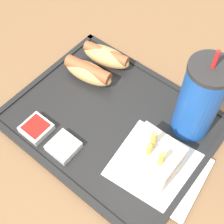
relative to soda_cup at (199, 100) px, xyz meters
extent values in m
plane|color=#383333|center=(-0.12, -0.05, -0.82)|extent=(8.00, 8.00, 0.00)
cube|color=brown|center=(-0.12, -0.05, -0.46)|extent=(1.36, 0.99, 0.72)
cube|color=black|center=(-0.13, -0.09, -0.09)|extent=(0.40, 0.32, 0.01)
cube|color=black|center=(-0.13, -0.24, -0.09)|extent=(0.40, 0.01, 0.00)
cube|color=black|center=(-0.13, 0.07, -0.09)|extent=(0.40, 0.01, 0.00)
cube|color=black|center=(-0.32, -0.09, -0.09)|extent=(0.01, 0.32, 0.00)
cube|color=black|center=(0.06, -0.09, -0.09)|extent=(0.01, 0.32, 0.00)
cube|color=white|center=(0.00, -0.11, -0.09)|extent=(0.18, 0.16, 0.00)
cylinder|color=#194CA5|center=(0.00, 0.00, 0.00)|extent=(0.08, 0.08, 0.17)
cylinder|color=#262626|center=(0.00, 0.00, 0.08)|extent=(0.08, 0.08, 0.01)
cylinder|color=red|center=(0.00, 0.00, 0.11)|extent=(0.01, 0.01, 0.03)
ellipsoid|color=tan|center=(-0.24, 0.03, -0.07)|extent=(0.12, 0.07, 0.04)
cylinder|color=#9E512D|center=(-0.24, 0.03, -0.06)|extent=(0.11, 0.04, 0.02)
ellipsoid|color=tan|center=(-0.24, -0.04, -0.07)|extent=(0.12, 0.06, 0.04)
cylinder|color=#9E512D|center=(-0.24, -0.04, -0.06)|extent=(0.11, 0.04, 0.03)
cube|color=silver|center=(-0.01, -0.12, -0.05)|extent=(0.09, 0.07, 0.07)
cylinder|color=#E5C14C|center=(-0.02, -0.11, -0.03)|extent=(0.02, 0.02, 0.06)
cylinder|color=#E5C14C|center=(0.01, -0.14, -0.02)|extent=(0.01, 0.01, 0.08)
cylinder|color=#E5C14C|center=(-0.01, -0.14, -0.02)|extent=(0.01, 0.01, 0.06)
cylinder|color=#E5C14C|center=(-0.02, -0.12, -0.01)|extent=(0.01, 0.01, 0.08)
cube|color=silver|center=(-0.16, -0.20, -0.08)|extent=(0.05, 0.05, 0.02)
cube|color=white|center=(-0.16, -0.20, -0.07)|extent=(0.04, 0.04, 0.00)
cube|color=silver|center=(-0.23, -0.20, -0.08)|extent=(0.05, 0.05, 0.02)
cube|color=#B21914|center=(-0.23, -0.20, -0.07)|extent=(0.04, 0.04, 0.00)
camera|label=1|loc=(0.08, -0.35, 0.45)|focal=50.00mm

